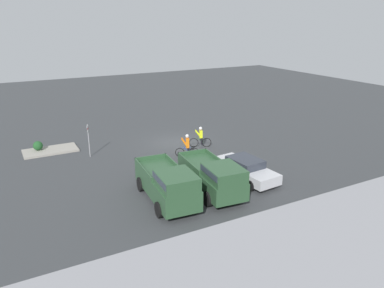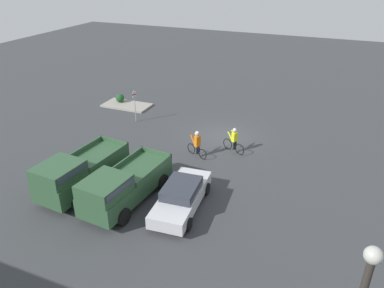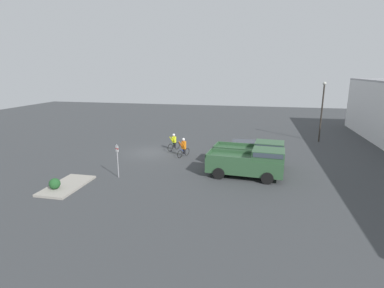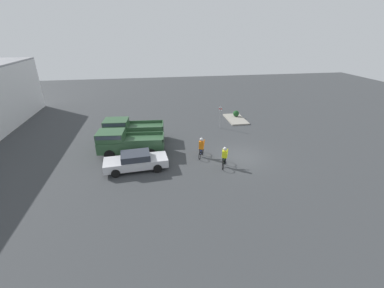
{
  "view_description": "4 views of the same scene",
  "coord_description": "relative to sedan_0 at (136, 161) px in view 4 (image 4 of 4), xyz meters",
  "views": [
    {
      "loc": [
        12.59,
        26.45,
        9.69
      ],
      "look_at": [
        0.62,
        4.19,
        1.2
      ],
      "focal_mm": 35.0,
      "sensor_mm": 36.0,
      "label": 1
    },
    {
      "loc": [
        -7.08,
        22.72,
        11.25
      ],
      "look_at": [
        0.62,
        4.19,
        1.2
      ],
      "focal_mm": 35.0,
      "sensor_mm": 36.0,
      "label": 2
    },
    {
      "loc": [
        26.01,
        9.71,
        7.64
      ],
      "look_at": [
        0.62,
        4.19,
        1.2
      ],
      "focal_mm": 28.0,
      "sensor_mm": 36.0,
      "label": 3
    },
    {
      "loc": [
        -18.51,
        7.33,
        9.95
      ],
      "look_at": [
        0.62,
        4.19,
        1.2
      ],
      "focal_mm": 24.0,
      "sensor_mm": 36.0,
      "label": 4
    }
  ],
  "objects": [
    {
      "name": "ground_plane",
      "position": [
        0.72,
        -8.76,
        -0.7
      ],
      "size": [
        80.0,
        80.0,
        0.0
      ],
      "primitive_type": "plane",
      "color": "#383A3D"
    },
    {
      "name": "sedan_0",
      "position": [
        0.0,
        0.0,
        0.0
      ],
      "size": [
        2.22,
        4.9,
        1.38
      ],
      "color": "silver",
      "rests_on": "ground_plane"
    },
    {
      "name": "pickup_truck_0",
      "position": [
        2.84,
        0.85,
        0.41
      ],
      "size": [
        2.59,
        5.67,
        2.11
      ],
      "color": "#2D5133",
      "rests_on": "ground_plane"
    },
    {
      "name": "pickup_truck_1",
      "position": [
        5.63,
        0.67,
        0.45
      ],
      "size": [
        2.57,
        5.62,
        2.2
      ],
      "color": "#2D5133",
      "rests_on": "ground_plane"
    },
    {
      "name": "cyclist_0",
      "position": [
        1.33,
        -5.36,
        0.18
      ],
      "size": [
        1.59,
        0.77,
        1.74
      ],
      "color": "black",
      "rests_on": "ground_plane"
    },
    {
      "name": "cyclist_1",
      "position": [
        -0.63,
        -6.82,
        0.13
      ],
      "size": [
        1.63,
        0.79,
        1.67
      ],
      "color": "black",
      "rests_on": "ground_plane"
    },
    {
      "name": "fire_lane_sign",
      "position": [
        7.68,
        -8.68,
        0.8
      ],
      "size": [
        0.16,
        0.28,
        2.5
      ],
      "color": "#9E9EA3",
      "rests_on": "ground_plane"
    },
    {
      "name": "curb_island",
      "position": [
        10.09,
        -11.29,
        -0.63
      ],
      "size": [
        3.95,
        2.06,
        0.15
      ],
      "primitive_type": "cube",
      "color": "gray",
      "rests_on": "ground_plane"
    },
    {
      "name": "shrub",
      "position": [
        10.9,
        -11.58,
        -0.19
      ],
      "size": [
        0.71,
        0.71,
        0.71
      ],
      "color": "#1E4C23",
      "rests_on": "curb_island"
    }
  ]
}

